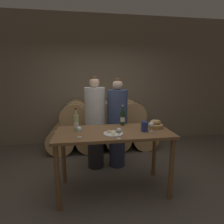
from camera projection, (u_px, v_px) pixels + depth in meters
name	position (u px, v px, depth m)	size (l,w,h in m)	color
ground_plane	(113.00, 190.00, 2.69)	(10.00, 10.00, 0.00)	#564F44
stone_wall_back	(100.00, 81.00, 4.52)	(10.00, 0.12, 3.20)	#7F705B
barrel_stack	(103.00, 126.00, 4.20)	(2.54, 0.85, 1.16)	tan
tasting_table	(113.00, 140.00, 2.53)	(1.64, 0.74, 0.94)	brown
person_left	(95.00, 123.00, 3.22)	(0.37, 0.37, 1.73)	#232326
person_right	(117.00, 123.00, 3.28)	(0.37, 0.37, 1.69)	#2D334C
wine_bottle_red	(123.00, 118.00, 2.79)	(0.07, 0.07, 0.33)	#193819
wine_bottle_white	(76.00, 123.00, 2.47)	(0.07, 0.07, 0.34)	#ADBC7F
blue_crock	(145.00, 126.00, 2.48)	(0.11, 0.11, 0.14)	navy
bread_basket	(155.00, 125.00, 2.66)	(0.23, 0.23, 0.13)	#A87F4C
cheese_plate	(113.00, 133.00, 2.36)	(0.27, 0.27, 0.04)	white
wine_glass_far_left	(79.00, 130.00, 2.23)	(0.07, 0.07, 0.14)	white
wine_glass_left	(119.00, 131.00, 2.17)	(0.07, 0.07, 0.14)	white
wine_glass_center	(151.00, 125.00, 2.45)	(0.07, 0.07, 0.14)	white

